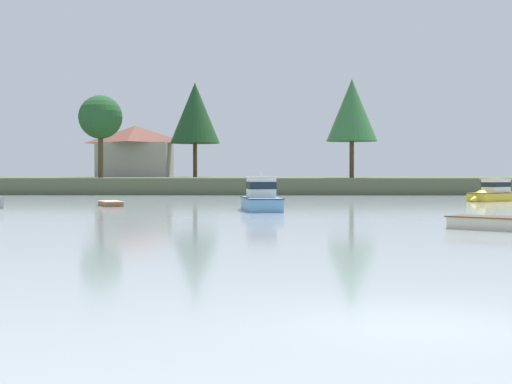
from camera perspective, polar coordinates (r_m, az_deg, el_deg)
name	(u,v)px	position (r m, az deg, el deg)	size (l,w,h in m)	color
ground_plane	(416,323)	(11.99, 11.84, -9.55)	(547.33, 547.33, 0.00)	#939EA3
far_shore_bank	(286,183)	(106.86, 2.23, 0.67)	(246.30, 57.08, 1.75)	#4C563D
dinghy_wood	(111,204)	(53.70, -10.79, -0.90)	(2.39, 3.35, 0.48)	brown
dinghy_cream	(497,225)	(32.10, 17.54, -2.39)	(3.97, 3.71, 0.73)	beige
cruiser_skyblue	(260,202)	(46.89, 0.32, -0.74)	(2.75, 6.59, 3.82)	#669ECC
cruiser_yellow	(492,196)	(64.44, 17.19, -0.28)	(5.99, 5.56, 3.45)	gold
shore_tree_center_right	(352,110)	(85.80, 7.16, 6.07)	(5.66, 5.66, 10.98)	brown
shore_tree_inland_a	(195,113)	(100.83, -4.57, 5.89)	(6.50, 6.50, 12.39)	brown
shore_tree_far_left	(100,118)	(89.94, -11.53, 5.46)	(5.03, 5.03, 9.49)	brown
cottage_eastern	(136,150)	(102.98, -8.97, 3.08)	(9.87, 8.76, 6.83)	#9E998E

